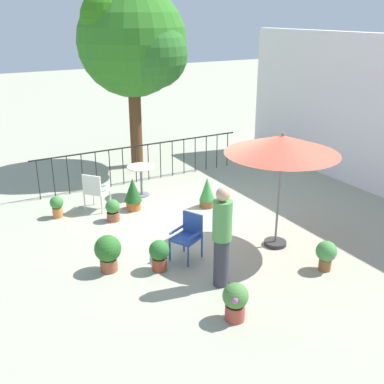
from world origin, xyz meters
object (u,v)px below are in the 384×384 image
object	(u,v)px
patio_chair_1	(95,189)
potted_plant_3	(235,300)
potted_plant_6	(207,192)
potted_plant_1	(159,254)
potted_plant_2	(108,251)
potted_plant_7	(326,254)
patio_umbrella_0	(282,146)
standing_person	(222,236)
potted_plant_4	(133,193)
patio_chair_0	(188,233)
potted_plant_5	(57,206)
shade_tree	(134,41)
potted_plant_0	(113,210)
cafe_table_0	(141,175)

from	to	relation	value
patio_chair_1	potted_plant_3	xyz separation A→B (m)	(5.01, 0.48, -0.18)
patio_chair_1	potted_plant_6	distance (m)	2.59
potted_plant_1	potted_plant_2	xyz separation A→B (m)	(-0.42, -0.79, 0.06)
potted_plant_7	patio_chair_1	bearing A→B (deg)	-149.62
potted_plant_3	potted_plant_6	xyz separation A→B (m)	(-3.94, 1.88, 0.03)
patio_umbrella_0	standing_person	size ratio (longest dim) A/B	1.30
potted_plant_7	potted_plant_6	bearing A→B (deg)	-174.51
standing_person	potted_plant_6	bearing A→B (deg)	152.97
potted_plant_4	patio_chair_0	bearing A→B (deg)	0.52
patio_chair_0	potted_plant_1	distance (m)	0.71
patio_umbrella_0	potted_plant_6	world-z (taller)	patio_umbrella_0
potted_plant_5	potted_plant_7	bearing A→B (deg)	37.55
potted_plant_1	potted_plant_7	bearing A→B (deg)	60.65
shade_tree	potted_plant_0	bearing A→B (deg)	-31.59
patio_umbrella_0	potted_plant_2	size ratio (longest dim) A/B	3.38
cafe_table_0	potted_plant_6	size ratio (longest dim) A/B	1.05
potted_plant_3	potted_plant_2	bearing A→B (deg)	-153.26
shade_tree	patio_chair_0	world-z (taller)	shade_tree
standing_person	patio_chair_0	bearing A→B (deg)	-179.10
potted_plant_0	potted_plant_3	bearing A→B (deg)	4.42
potted_plant_4	potted_plant_0	bearing A→B (deg)	-60.76
potted_plant_1	potted_plant_6	xyz separation A→B (m)	(-2.08, 2.24, 0.04)
patio_chair_0	potted_plant_0	distance (m)	2.36
potted_plant_1	potted_plant_2	size ratio (longest dim) A/B	0.85
patio_umbrella_0	potted_plant_5	distance (m)	5.16
shade_tree	patio_chair_1	size ratio (longest dim) A/B	5.67
potted_plant_2	potted_plant_3	world-z (taller)	potted_plant_2
potted_plant_6	standing_person	distance (m)	3.44
potted_plant_0	potted_plant_3	xyz separation A→B (m)	(4.28, 0.33, 0.08)
patio_chair_1	potted_plant_7	world-z (taller)	patio_chair_1
patio_chair_1	potted_plant_3	world-z (taller)	patio_chair_1
shade_tree	patio_umbrella_0	distance (m)	6.22
patio_chair_1	potted_plant_2	world-z (taller)	patio_chair_1
potted_plant_7	potted_plant_4	bearing A→B (deg)	-155.50
potted_plant_3	standing_person	distance (m)	1.13
patio_umbrella_0	patio_chair_1	xyz separation A→B (m)	(-3.40, -2.53, -1.52)
potted_plant_2	patio_chair_1	bearing A→B (deg)	166.13
potted_plant_3	potted_plant_6	size ratio (longest dim) A/B	0.84
patio_umbrella_0	potted_plant_3	bearing A→B (deg)	-52.00
potted_plant_2	potted_plant_5	xyz separation A→B (m)	(-2.78, -0.20, -0.10)
potted_plant_5	potted_plant_6	distance (m)	3.42
patio_umbrella_0	potted_plant_6	distance (m)	2.87
patio_chair_1	potted_plant_2	distance (m)	2.81
potted_plant_5	shade_tree	bearing A→B (deg)	129.79
shade_tree	potted_plant_5	size ratio (longest dim) A/B	10.06
patio_chair_0	potted_plant_4	size ratio (longest dim) A/B	1.11
patio_umbrella_0	potted_plant_4	size ratio (longest dim) A/B	2.98
potted_plant_7	potted_plant_3	bearing A→B (deg)	-79.48
potted_plant_0	potted_plant_6	world-z (taller)	potted_plant_6
cafe_table_0	patio_chair_1	size ratio (longest dim) A/B	0.86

